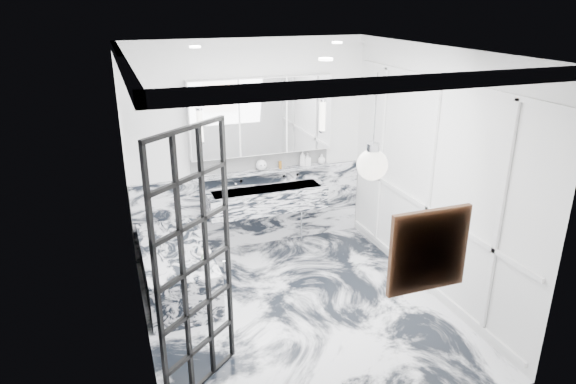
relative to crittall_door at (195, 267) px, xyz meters
name	(u,v)px	position (x,y,z in m)	size (l,w,h in m)	color
floor	(297,310)	(1.20, 0.77, -1.17)	(3.60, 3.60, 0.00)	white
ceiling	(299,50)	(1.20, 0.77, 1.63)	(3.60, 3.60, 0.00)	white
wall_back	(250,147)	(1.20, 2.57, 0.23)	(3.60, 3.60, 0.00)	white
wall_front	(389,278)	(1.20, -1.03, 0.23)	(3.60, 3.60, 0.00)	white
wall_left	(135,214)	(-0.40, 0.77, 0.23)	(3.60, 3.60, 0.00)	white
wall_right	(432,175)	(2.80, 0.77, 0.23)	(3.60, 3.60, 0.00)	white
marble_clad_back	(252,209)	(1.20, 2.54, -0.64)	(3.18, 0.05, 1.05)	white
marble_clad_left	(138,219)	(-0.38, 0.77, 0.17)	(0.02, 3.56, 2.68)	white
panel_molding	(430,184)	(2.78, 0.77, 0.13)	(0.03, 3.40, 2.30)	white
soap_bottle_a	(302,158)	(1.92, 2.48, 0.03)	(0.08, 0.08, 0.21)	#8C5919
soap_bottle_b	(307,159)	(1.99, 2.48, 0.01)	(0.08, 0.08, 0.18)	#4C4C51
soap_bottle_c	(321,159)	(2.20, 2.48, -0.01)	(0.11, 0.11, 0.14)	silver
face_pot	(261,165)	(1.33, 2.48, 0.00)	(0.15, 0.15, 0.15)	white
amber_bottle	(280,165)	(1.60, 2.48, -0.03)	(0.04, 0.04, 0.10)	#8C5919
flower_vase	(205,264)	(0.25, 1.05, -0.56)	(0.08, 0.08, 0.12)	silver
crittall_door	(195,267)	(0.00, 0.00, 0.00)	(0.88, 0.04, 2.34)	black
artwork	(429,251)	(1.54, -0.99, 0.37)	(0.54, 0.05, 0.54)	#D35015
pendant_light	(372,165)	(1.33, -0.48, 0.89)	(0.24, 0.24, 0.24)	white
trough_sink	(267,199)	(1.35, 2.32, -0.44)	(1.60, 0.45, 0.30)	silver
ledge	(263,171)	(1.35, 2.49, -0.10)	(1.90, 0.14, 0.04)	silver
subway_tile	(261,161)	(1.35, 2.55, 0.04)	(1.90, 0.03, 0.23)	white
mirror_cabinet	(262,116)	(1.35, 2.49, 0.65)	(1.90, 0.16, 1.00)	white
sconce_left	(200,126)	(0.53, 2.40, 0.61)	(0.07, 0.07, 0.40)	white
sconce_right	(323,116)	(2.17, 2.40, 0.61)	(0.07, 0.07, 0.40)	white
bathtub	(177,269)	(0.03, 1.66, -0.89)	(0.75, 1.65, 0.55)	silver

